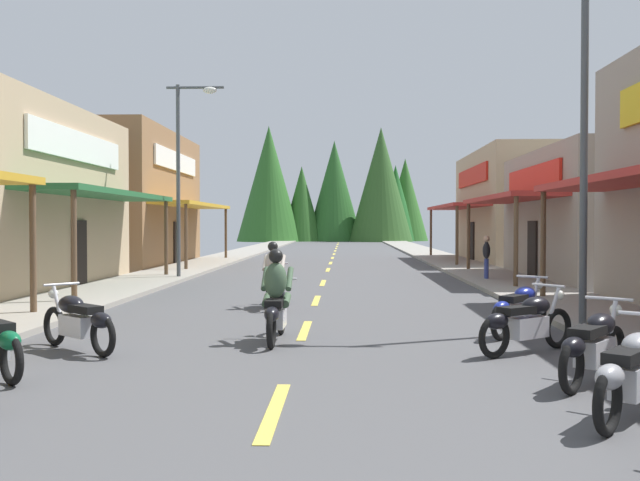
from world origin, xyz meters
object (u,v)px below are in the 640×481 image
object	(u,v)px
motorcycle_parked_right_3	(526,322)
motorcycle_parked_left_3	(78,320)
motorcycle_parked_right_1	(632,372)
motorcycle_parked_right_2	(594,345)
rider_cruising_trailing	(273,280)
streetlamp_right	(569,94)
streetlamp_left	(186,155)
rider_cruising_lead	(276,303)
motorcycle_parked_right_4	(519,308)
pedestrian_browsing	(486,255)

from	to	relation	value
motorcycle_parked_right_3	motorcycle_parked_left_3	world-z (taller)	same
motorcycle_parked_right_1	motorcycle_parked_right_2	world-z (taller)	same
motorcycle_parked_right_3	rider_cruising_trailing	xyz separation A→B (m)	(-4.49, 5.87, 0.17)
motorcycle_parked_left_3	streetlamp_right	bearing A→B (deg)	-122.19
motorcycle_parked_right_2	motorcycle_parked_left_3	distance (m)	7.49
streetlamp_left	rider_cruising_lead	bearing A→B (deg)	-71.17
motorcycle_parked_right_2	rider_cruising_lead	distance (m)	5.20
rider_cruising_trailing	motorcycle_parked_right_2	bearing A→B (deg)	-147.88
streetlamp_right	motorcycle_parked_right_1	world-z (taller)	streetlamp_right
motorcycle_parked_left_3	motorcycle_parked_right_2	bearing A→B (deg)	-154.73
streetlamp_left	motorcycle_parked_right_1	size ratio (longest dim) A/B	3.97
motorcycle_parked_right_1	motorcycle_parked_right_3	xyz separation A→B (m)	(-0.13, 3.69, 0.00)
motorcycle_parked_right_2	motorcycle_parked_left_3	world-z (taller)	same
motorcycle_parked_right_2	streetlamp_left	bearing A→B (deg)	66.78
streetlamp_right	rider_cruising_lead	world-z (taller)	streetlamp_right
streetlamp_left	motorcycle_parked_right_4	world-z (taller)	streetlamp_left
motorcycle_parked_right_4	rider_cruising_lead	xyz separation A→B (m)	(-4.25, -0.82, 0.17)
motorcycle_parked_right_1	pedestrian_browsing	distance (m)	17.34
streetlamp_right	motorcycle_parked_left_3	xyz separation A→B (m)	(-8.30, -2.56, -3.92)
motorcycle_parked_right_3	motorcycle_parked_left_3	bearing A→B (deg)	143.34
motorcycle_parked_left_3	pedestrian_browsing	world-z (taller)	pedestrian_browsing
motorcycle_parked_right_1	rider_cruising_lead	bearing A→B (deg)	79.44
rider_cruising_lead	rider_cruising_trailing	size ratio (longest dim) A/B	1.00
streetlamp_right	motorcycle_parked_right_4	distance (m)	4.13
streetlamp_left	motorcycle_parked_right_2	bearing A→B (deg)	-61.69
motorcycle_parked_right_2	pedestrian_browsing	xyz separation A→B (m)	(1.76, 15.62, 0.42)
pedestrian_browsing	motorcycle_parked_right_4	bearing A→B (deg)	89.61
rider_cruising_trailing	motorcycle_parked_right_4	bearing A→B (deg)	-129.47
streetlamp_right	motorcycle_parked_right_3	distance (m)	4.84
streetlamp_left	streetlamp_right	distance (m)	15.26
streetlamp_left	motorcycle_parked_right_2	size ratio (longest dim) A/B	3.98
streetlamp_left	motorcycle_parked_right_3	xyz separation A→B (m)	(8.43, -14.15, -3.94)
motorcycle_parked_right_2	motorcycle_parked_left_3	size ratio (longest dim) A/B	1.03
motorcycle_parked_right_2	motorcycle_parked_left_3	bearing A→B (deg)	113.03
motorcycle_parked_right_1	motorcycle_parked_right_4	distance (m)	5.45
streetlamp_left	streetlamp_right	size ratio (longest dim) A/B	1.01
motorcycle_parked_right_3	streetlamp_left	bearing A→B (deg)	83.47
streetlamp_left	motorcycle_parked_left_3	xyz separation A→B (m)	(1.52, -14.23, -3.94)
motorcycle_parked_right_4	motorcycle_parked_left_3	size ratio (longest dim) A/B	1.03
streetlamp_right	motorcycle_parked_right_2	size ratio (longest dim) A/B	3.96
motorcycle_parked_right_4	rider_cruising_trailing	size ratio (longest dim) A/B	0.81
streetlamp_right	motorcycle_parked_right_2	bearing A→B (deg)	-103.39
streetlamp_right	motorcycle_parked_right_2	world-z (taller)	streetlamp_right
motorcycle_parked_right_3	pedestrian_browsing	size ratio (longest dim) A/B	1.11
motorcycle_parked_left_3	rider_cruising_trailing	distance (m)	6.43
streetlamp_right	rider_cruising_lead	xyz separation A→B (m)	(-5.32, -1.53, -3.76)
streetlamp_right	pedestrian_browsing	bearing A→B (deg)	86.52
motorcycle_parked_right_1	rider_cruising_trailing	xyz separation A→B (m)	(-4.62, 9.56, 0.17)
streetlamp_left	pedestrian_browsing	size ratio (longest dim) A/B	4.37
rider_cruising_trailing	pedestrian_browsing	size ratio (longest dim) A/B	1.35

